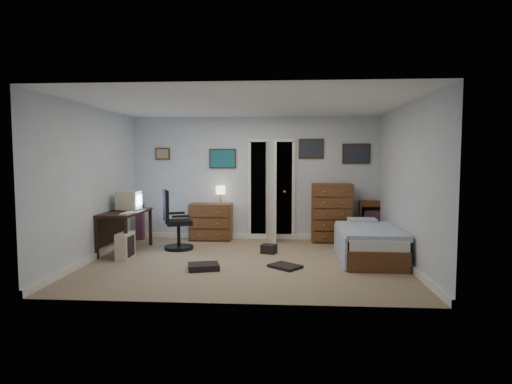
% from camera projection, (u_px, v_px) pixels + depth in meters
% --- Properties ---
extents(floor, '(5.00, 4.00, 0.02)m').
position_uv_depth(floor, '(246.00, 262.00, 6.86)').
color(floor, gray).
rests_on(floor, ground).
extents(computer_desk, '(0.61, 1.27, 0.72)m').
position_uv_depth(computer_desk, '(121.00, 221.00, 7.58)').
color(computer_desk, black).
rests_on(computer_desk, floor).
extents(crt_monitor, '(0.38, 0.36, 0.35)m').
position_uv_depth(crt_monitor, '(129.00, 200.00, 7.69)').
color(crt_monitor, beige).
rests_on(crt_monitor, computer_desk).
extents(keyboard, '(0.16, 0.39, 0.02)m').
position_uv_depth(keyboard, '(128.00, 213.00, 7.20)').
color(keyboard, beige).
rests_on(keyboard, computer_desk).
extents(pc_tower, '(0.21, 0.41, 0.43)m').
position_uv_depth(pc_tower, '(125.00, 246.00, 7.04)').
color(pc_tower, beige).
rests_on(pc_tower, floor).
extents(office_chair, '(0.69, 0.69, 1.08)m').
position_uv_depth(office_chair, '(175.00, 227.00, 7.75)').
color(office_chair, black).
rests_on(office_chair, floor).
extents(media_stack, '(0.15, 0.15, 0.73)m').
position_uv_depth(media_stack, '(140.00, 222.00, 8.70)').
color(media_stack, maroon).
rests_on(media_stack, floor).
extents(low_dresser, '(0.84, 0.43, 0.74)m').
position_uv_depth(low_dresser, '(211.00, 222.00, 8.66)').
color(low_dresser, brown).
rests_on(low_dresser, floor).
extents(table_lamp, '(0.19, 0.19, 0.36)m').
position_uv_depth(table_lamp, '(221.00, 191.00, 8.59)').
color(table_lamp, gold).
rests_on(table_lamp, low_dresser).
extents(doorway, '(0.96, 1.12, 2.05)m').
position_uv_depth(doorway, '(272.00, 189.00, 9.02)').
color(doorway, black).
rests_on(doorway, floor).
extents(tall_dresser, '(0.80, 0.49, 1.16)m').
position_uv_depth(tall_dresser, '(332.00, 213.00, 8.46)').
color(tall_dresser, brown).
rests_on(tall_dresser, floor).
extents(headboard_bookcase, '(0.92, 0.28, 0.82)m').
position_uv_depth(headboard_bookcase, '(382.00, 220.00, 8.51)').
color(headboard_bookcase, brown).
rests_on(headboard_bookcase, floor).
extents(bed, '(0.98, 1.79, 0.58)m').
position_uv_depth(bed, '(368.00, 243.00, 7.01)').
color(bed, brown).
rests_on(bed, floor).
extents(wall_posters, '(4.38, 0.04, 0.60)m').
position_uv_depth(wall_posters, '(282.00, 154.00, 8.66)').
color(wall_posters, '#331E11').
rests_on(wall_posters, floor).
extents(floor_clutter, '(1.75, 1.52, 0.16)m').
position_uv_depth(floor_clutter, '(243.00, 261.00, 6.69)').
color(floor_clutter, black).
rests_on(floor_clutter, floor).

